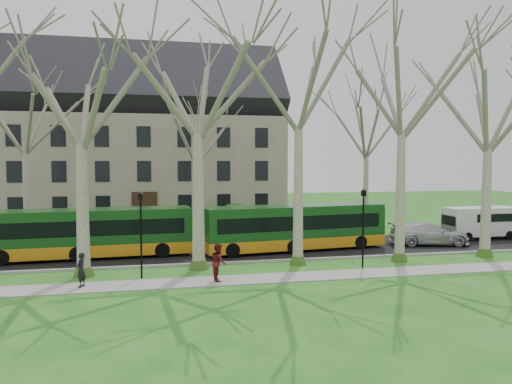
% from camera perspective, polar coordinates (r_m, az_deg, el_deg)
% --- Properties ---
extents(ground, '(120.00, 120.00, 0.00)m').
position_cam_1_polar(ground, '(27.78, -0.28, -8.75)').
color(ground, '#2B641C').
rests_on(ground, ground).
extents(sidewalk, '(70.00, 2.00, 0.06)m').
position_cam_1_polar(sidewalk, '(25.40, 0.88, -9.87)').
color(sidewalk, gray).
rests_on(sidewalk, ground).
extents(road, '(80.00, 8.00, 0.06)m').
position_cam_1_polar(road, '(33.08, -2.24, -6.69)').
color(road, black).
rests_on(road, ground).
extents(curb, '(80.00, 0.25, 0.14)m').
position_cam_1_polar(curb, '(29.21, -0.89, -8.00)').
color(curb, '#A5A39E').
rests_on(curb, ground).
extents(building, '(26.50, 12.20, 16.00)m').
position_cam_1_polar(building, '(50.60, -12.64, 5.96)').
color(building, gray).
rests_on(building, ground).
extents(tree_row_verge, '(49.00, 7.00, 14.00)m').
position_cam_1_polar(tree_row_verge, '(27.44, -0.42, 5.81)').
color(tree_row_verge, gray).
rests_on(tree_row_verge, ground).
extents(tree_row_far, '(33.00, 7.00, 12.00)m').
position_cam_1_polar(tree_row_far, '(37.79, -5.69, 3.70)').
color(tree_row_far, gray).
rests_on(tree_row_far, ground).
extents(lamp_row, '(36.22, 0.22, 4.30)m').
position_cam_1_polar(lamp_row, '(26.37, 0.16, -3.75)').
color(lamp_row, black).
rests_on(lamp_row, ground).
extents(hedges, '(30.60, 8.60, 2.00)m').
position_cam_1_polar(hedges, '(40.87, -10.77, -3.38)').
color(hedges, '#285217').
rests_on(hedges, ground).
extents(bus_lead, '(12.33, 3.25, 3.05)m').
position_cam_1_polar(bus_lead, '(31.93, -18.54, -4.43)').
color(bus_lead, '#134416').
rests_on(bus_lead, road).
extents(bus_follow, '(12.38, 4.05, 3.04)m').
position_cam_1_polar(bus_follow, '(32.94, 4.44, -4.01)').
color(bus_follow, '#134416').
rests_on(bus_follow, road).
extents(sedan, '(5.71, 3.25, 1.56)m').
position_cam_1_polar(sedan, '(36.97, 19.18, -4.52)').
color(sedan, silver).
rests_on(sedan, road).
extents(van_a, '(5.46, 2.06, 2.37)m').
position_cam_1_polar(van_a, '(41.12, 24.30, -3.26)').
color(van_a, silver).
rests_on(van_a, road).
extents(pedestrian_a, '(0.57, 0.69, 1.61)m').
position_cam_1_polar(pedestrian_a, '(24.92, -19.37, -8.38)').
color(pedestrian_a, black).
rests_on(pedestrian_a, sidewalk).
extents(pedestrian_b, '(0.75, 0.93, 1.83)m').
position_cam_1_polar(pedestrian_b, '(24.77, -4.31, -7.99)').
color(pedestrian_b, maroon).
rests_on(pedestrian_b, sidewalk).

